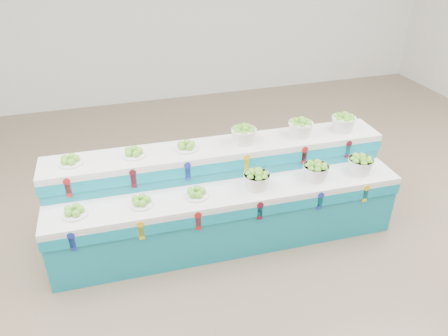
{
  "coord_description": "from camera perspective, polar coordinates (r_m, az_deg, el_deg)",
  "views": [
    {
      "loc": [
        -1.7,
        -3.16,
        3.19
      ],
      "look_at": [
        -0.55,
        0.62,
        0.87
      ],
      "focal_mm": 34.77,
      "sensor_mm": 36.0,
      "label": 1
    }
  ],
  "objects": [
    {
      "name": "plate_upper_right",
      "position": [
        4.62,
        -4.98,
        2.97
      ],
      "size": [
        0.26,
        0.26,
        0.1
      ],
      "primitive_type": "cylinder",
      "rotation": [
        0.0,
        0.0,
        -0.03
      ],
      "color": "white",
      "rests_on": "display_stand"
    },
    {
      "name": "plate_upper_mid",
      "position": [
        4.57,
        -11.82,
        2.07
      ],
      "size": [
        0.26,
        0.26,
        0.1
      ],
      "primitive_type": "cylinder",
      "rotation": [
        0.0,
        0.0,
        -0.03
      ],
      "color": "white",
      "rests_on": "display_stand"
    },
    {
      "name": "basket_lower_mid",
      "position": [
        4.73,
        11.97,
        -0.31
      ],
      "size": [
        0.28,
        0.28,
        0.21
      ],
      "primitive_type": null,
      "rotation": [
        0.0,
        0.0,
        -0.03
      ],
      "color": "silver",
      "rests_on": "display_stand"
    },
    {
      "name": "plate_lower_right",
      "position": [
        4.37,
        -3.65,
        -3.23
      ],
      "size": [
        0.26,
        0.26,
        0.1
      ],
      "primitive_type": "cylinder",
      "rotation": [
        0.0,
        0.0,
        -0.03
      ],
      "color": "white",
      "rests_on": "display_stand"
    },
    {
      "name": "basket_lower_left",
      "position": [
        4.49,
        4.31,
        -1.46
      ],
      "size": [
        0.28,
        0.28,
        0.21
      ],
      "primitive_type": null,
      "rotation": [
        0.0,
        0.0,
        -0.03
      ],
      "color": "silver",
      "rests_on": "display_stand"
    },
    {
      "name": "basket_upper_left",
      "position": [
        4.73,
        2.62,
        4.5
      ],
      "size": [
        0.28,
        0.28,
        0.21
      ],
      "primitive_type": null,
      "rotation": [
        0.0,
        0.0,
        -0.03
      ],
      "color": "silver",
      "rests_on": "display_stand"
    },
    {
      "name": "plate_lower_left",
      "position": [
        4.35,
        -19.12,
        -5.33
      ],
      "size": [
        0.26,
        0.26,
        0.1
      ],
      "primitive_type": "cylinder",
      "rotation": [
        0.0,
        0.0,
        -0.03
      ],
      "color": "white",
      "rests_on": "display_stand"
    },
    {
      "name": "basket_lower_right",
      "position": [
        4.98,
        17.51,
        0.53
      ],
      "size": [
        0.28,
        0.28,
        0.21
      ],
      "primitive_type": null,
      "rotation": [
        0.0,
        0.0,
        -0.03
      ],
      "color": "silver",
      "rests_on": "display_stand"
    },
    {
      "name": "display_stand",
      "position": [
        4.77,
        0.0,
        -3.73
      ],
      "size": [
        3.78,
        1.07,
        1.02
      ],
      "primitive_type": null,
      "rotation": [
        0.0,
        0.0,
        -0.03
      ],
      "color": "teal",
      "rests_on": "ground"
    },
    {
      "name": "ground",
      "position": [
        4.8,
        8.62,
        -11.63
      ],
      "size": [
        10.0,
        10.0,
        0.0
      ],
      "primitive_type": "plane",
      "color": "#74644F",
      "rests_on": "ground"
    },
    {
      "name": "basket_upper_mid",
      "position": [
        4.96,
        10.02,
        5.32
      ],
      "size": [
        0.28,
        0.28,
        0.21
      ],
      "primitive_type": null,
      "rotation": [
        0.0,
        0.0,
        -0.03
      ],
      "color": "silver",
      "rests_on": "display_stand"
    },
    {
      "name": "plate_upper_left",
      "position": [
        4.59,
        -19.6,
        1.02
      ],
      "size": [
        0.26,
        0.26,
        0.1
      ],
      "primitive_type": "cylinder",
      "rotation": [
        0.0,
        0.0,
        -0.03
      ],
      "color": "white",
      "rests_on": "display_stand"
    },
    {
      "name": "plate_lower_mid",
      "position": [
        4.32,
        -10.87,
        -4.25
      ],
      "size": [
        0.26,
        0.26,
        0.1
      ],
      "primitive_type": "cylinder",
      "rotation": [
        0.0,
        0.0,
        -0.03
      ],
      "color": "white",
      "rests_on": "display_stand"
    },
    {
      "name": "basket_upper_right",
      "position": [
        5.2,
        15.44,
        5.87
      ],
      "size": [
        0.28,
        0.28,
        0.21
      ],
      "primitive_type": null,
      "rotation": [
        0.0,
        0.0,
        -0.03
      ],
      "color": "silver",
      "rests_on": "display_stand"
    }
  ]
}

